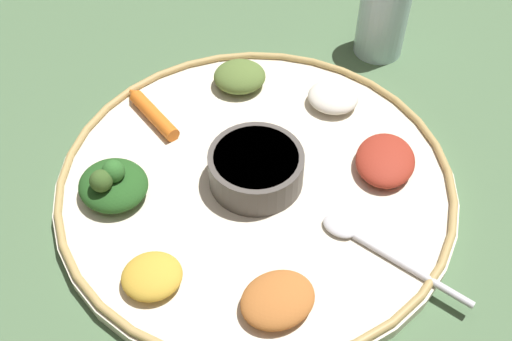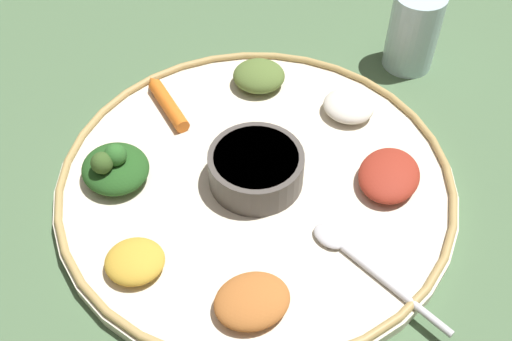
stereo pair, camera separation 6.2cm
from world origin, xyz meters
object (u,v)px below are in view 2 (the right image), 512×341
(greens_pile, at_px, (115,167))
(center_bowl, at_px, (256,167))
(carrot_near_spoon, at_px, (166,102))
(drinking_glass, at_px, (412,36))
(spoon, at_px, (358,259))

(greens_pile, bearing_deg, center_bowl, -61.84)
(carrot_near_spoon, xyz_separation_m, drinking_glass, (0.23, -0.21, 0.02))
(carrot_near_spoon, distance_m, drinking_glass, 0.31)
(center_bowl, height_order, drinking_glass, drinking_glass)
(spoon, relative_size, greens_pile, 1.80)
(center_bowl, bearing_deg, drinking_glass, -13.63)
(carrot_near_spoon, bearing_deg, greens_pile, -172.14)
(center_bowl, relative_size, carrot_near_spoon, 1.09)
(center_bowl, distance_m, carrot_near_spoon, 0.15)
(greens_pile, relative_size, drinking_glass, 0.86)
(spoon, xyz_separation_m, carrot_near_spoon, (0.09, 0.27, 0.00))
(center_bowl, xyz_separation_m, spoon, (-0.04, -0.13, -0.02))
(carrot_near_spoon, bearing_deg, center_bowl, -107.78)
(greens_pile, xyz_separation_m, drinking_glass, (0.34, -0.19, 0.01))
(greens_pile, height_order, drinking_glass, drinking_glass)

